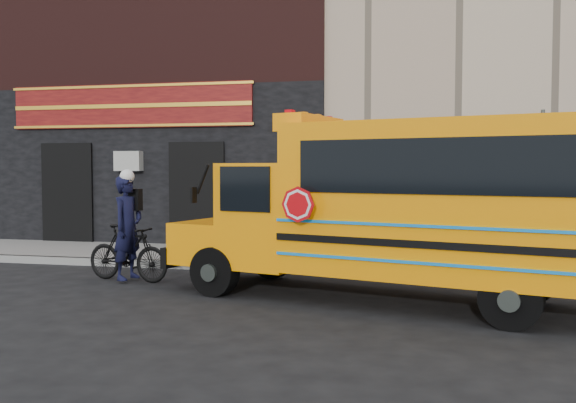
# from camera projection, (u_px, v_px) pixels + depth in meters

# --- Properties ---
(ground) EXTENTS (120.00, 120.00, 0.00)m
(ground) POSITION_uv_depth(u_px,v_px,m) (265.00, 299.00, 10.14)
(ground) COLOR black
(ground) RESTS_ON ground
(curb) EXTENTS (40.00, 0.20, 0.15)m
(curb) POSITION_uv_depth(u_px,v_px,m) (299.00, 269.00, 12.67)
(curb) COLOR gray
(curb) RESTS_ON ground
(sidewalk) EXTENTS (40.00, 3.00, 0.15)m
(sidewalk) POSITION_uv_depth(u_px,v_px,m) (313.00, 259.00, 14.13)
(sidewalk) COLOR gray
(sidewalk) RESTS_ON ground
(building) EXTENTS (20.00, 10.70, 12.00)m
(building) POSITION_uv_depth(u_px,v_px,m) (350.00, 38.00, 20.01)
(building) COLOR tan
(building) RESTS_ON sidewalk
(school_bus) EXTENTS (7.22, 3.87, 2.92)m
(school_bus) POSITION_uv_depth(u_px,v_px,m) (402.00, 205.00, 9.82)
(school_bus) COLOR black
(school_bus) RESTS_ON ground
(sign_pole) EXTENTS (0.09, 0.27, 3.13)m
(sign_pole) POSITION_uv_depth(u_px,v_px,m) (542.00, 187.00, 11.61)
(sign_pole) COLOR #3B423D
(sign_pole) RESTS_ON ground
(bicycle) EXTENTS (1.78, 0.80, 1.04)m
(bicycle) POSITION_uv_depth(u_px,v_px,m) (128.00, 253.00, 11.73)
(bicycle) COLOR black
(bicycle) RESTS_ON ground
(cyclist) EXTENTS (0.57, 0.76, 1.89)m
(cyclist) POSITION_uv_depth(u_px,v_px,m) (128.00, 230.00, 11.64)
(cyclist) COLOR black
(cyclist) RESTS_ON ground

